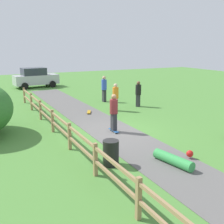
% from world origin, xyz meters
% --- Properties ---
extents(ground_plane, '(60.00, 60.00, 0.00)m').
position_xyz_m(ground_plane, '(0.00, 0.00, 0.00)').
color(ground_plane, '#4C8438').
extents(asphalt_path, '(2.40, 28.00, 0.02)m').
position_xyz_m(asphalt_path, '(0.00, 0.00, 0.01)').
color(asphalt_path, '#605E5B').
rests_on(asphalt_path, ground_plane).
extents(wooden_fence, '(0.12, 18.12, 1.10)m').
position_xyz_m(wooden_fence, '(-2.60, 0.00, 0.67)').
color(wooden_fence, '#997A51').
rests_on(wooden_fence, ground_plane).
extents(trash_bin, '(0.56, 0.56, 0.90)m').
position_xyz_m(trash_bin, '(-1.80, -3.36, 0.45)').
color(trash_bin, black).
rests_on(trash_bin, ground_plane).
extents(skater_riding, '(0.39, 0.81, 1.83)m').
position_xyz_m(skater_riding, '(0.00, -0.05, 1.04)').
color(skater_riding, '#265999').
rests_on(skater_riding, asphalt_path).
extents(skater_fallen, '(1.36, 1.64, 0.36)m').
position_xyz_m(skater_fallen, '(0.20, -4.33, 0.20)').
color(skater_fallen, green).
rests_on(skater_fallen, asphalt_path).
extents(skateboard_loose, '(0.52, 0.81, 0.08)m').
position_xyz_m(skateboard_loose, '(0.36, 4.00, 0.09)').
color(skateboard_loose, '#BF8C19').
rests_on(skateboard_loose, asphalt_path).
extents(bystander_black, '(0.53, 0.53, 1.73)m').
position_xyz_m(bystander_black, '(4.07, 4.29, 0.95)').
color(bystander_black, '#2D2D33').
rests_on(bystander_black, ground_plane).
extents(bystander_blue, '(0.38, 0.38, 1.89)m').
position_xyz_m(bystander_blue, '(2.72, 6.82, 1.06)').
color(bystander_blue, '#2D2D33').
rests_on(bystander_blue, ground_plane).
extents(bystander_orange, '(0.54, 0.54, 1.74)m').
position_xyz_m(bystander_orange, '(2.13, 3.87, 0.96)').
color(bystander_orange, '#2D2D33').
rests_on(bystander_orange, ground_plane).
extents(parked_car_silver, '(4.33, 2.28, 1.92)m').
position_xyz_m(parked_car_silver, '(-0.27, 16.29, 0.96)').
color(parked_car_silver, '#B7B7BC').
rests_on(parked_car_silver, ground_plane).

